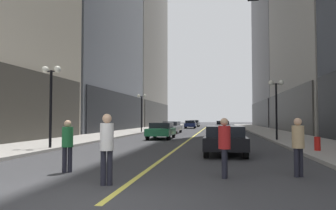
% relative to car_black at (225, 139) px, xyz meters
% --- Properties ---
extents(ground_plane, '(200.00, 200.00, 0.00)m').
position_rel_car_black_xyz_m(ground_plane, '(-2.57, 25.82, -0.72)').
color(ground_plane, '#38383A').
extents(sidewalk_left, '(4.50, 78.00, 0.15)m').
position_rel_car_black_xyz_m(sidewalk_left, '(-10.82, 25.82, -0.65)').
color(sidewalk_left, '#9E9991').
rests_on(sidewalk_left, ground).
extents(sidewalk_right, '(4.50, 78.00, 0.15)m').
position_rel_car_black_xyz_m(sidewalk_right, '(5.68, 25.82, -0.65)').
color(sidewalk_right, '#9E9991').
rests_on(sidewalk_right, ground).
extents(lane_centre_stripe, '(0.16, 70.00, 0.01)m').
position_rel_car_black_xyz_m(lane_centre_stripe, '(-2.57, 25.82, -0.72)').
color(lane_centre_stripe, '#E5D64C').
rests_on(lane_centre_stripe, ground).
extents(car_black, '(1.88, 4.58, 1.32)m').
position_rel_car_black_xyz_m(car_black, '(0.00, 0.00, 0.00)').
color(car_black, black).
rests_on(car_black, ground).
extents(car_green, '(1.94, 4.48, 1.32)m').
position_rel_car_black_xyz_m(car_green, '(-4.91, 10.37, -0.00)').
color(car_green, '#196038').
rests_on(car_green, ground).
extents(car_silver, '(1.94, 4.85, 1.32)m').
position_rel_car_black_xyz_m(car_silver, '(-5.50, 19.91, 0.00)').
color(car_silver, '#B7B7BC').
rests_on(car_silver, ground).
extents(car_white, '(1.96, 4.69, 1.32)m').
position_rel_car_black_xyz_m(car_white, '(0.26, 29.33, 0.00)').
color(car_white, silver).
rests_on(car_white, ground).
extents(car_navy, '(1.96, 4.79, 1.32)m').
position_rel_car_black_xyz_m(car_navy, '(-4.97, 37.89, -0.00)').
color(car_navy, '#141E4C').
rests_on(car_navy, ground).
extents(car_grey, '(1.99, 4.12, 1.32)m').
position_rel_car_black_xyz_m(car_grey, '(-5.01, 47.73, -0.00)').
color(car_grey, slate).
rests_on(car_grey, ground).
extents(pedestrian_in_red_jacket, '(0.40, 0.40, 1.68)m').
position_rel_car_black_xyz_m(pedestrian_in_red_jacket, '(-0.13, -5.96, 0.26)').
color(pedestrian_in_red_jacket, black).
rests_on(pedestrian_in_red_jacket, ground).
extents(pedestrian_in_white_shirt, '(0.44, 0.44, 1.79)m').
position_rel_car_black_xyz_m(pedestrian_in_white_shirt, '(-3.07, -7.38, 0.33)').
color(pedestrian_in_white_shirt, black).
rests_on(pedestrian_in_white_shirt, ground).
extents(pedestrian_in_tan_trench, '(0.47, 0.47, 1.69)m').
position_rel_car_black_xyz_m(pedestrian_in_tan_trench, '(1.96, -5.43, 0.26)').
color(pedestrian_in_tan_trench, black).
rests_on(pedestrian_in_tan_trench, ground).
extents(pedestrian_in_green_parka, '(0.47, 0.47, 1.62)m').
position_rel_car_black_xyz_m(pedestrian_in_green_parka, '(-4.93, -5.79, 0.22)').
color(pedestrian_in_green_parka, black).
rests_on(pedestrian_in_green_parka, ground).
extents(street_lamp_left_near, '(1.06, 0.36, 4.43)m').
position_rel_car_black_xyz_m(street_lamp_left_near, '(-8.97, 0.29, 2.54)').
color(street_lamp_left_near, black).
rests_on(street_lamp_left_near, ground).
extents(street_lamp_left_far, '(1.06, 0.36, 4.43)m').
position_rel_car_black_xyz_m(street_lamp_left_far, '(-8.97, 20.01, 2.54)').
color(street_lamp_left_far, black).
rests_on(street_lamp_left_far, ground).
extents(street_lamp_right_mid, '(1.06, 0.36, 4.43)m').
position_rel_car_black_xyz_m(street_lamp_right_mid, '(3.83, 8.52, 2.54)').
color(street_lamp_right_mid, black).
rests_on(street_lamp_right_mid, ground).
extents(fire_hydrant_right, '(0.28, 0.28, 0.80)m').
position_rel_car_black_xyz_m(fire_hydrant_right, '(4.33, 0.88, -0.32)').
color(fire_hydrant_right, red).
rests_on(fire_hydrant_right, ground).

